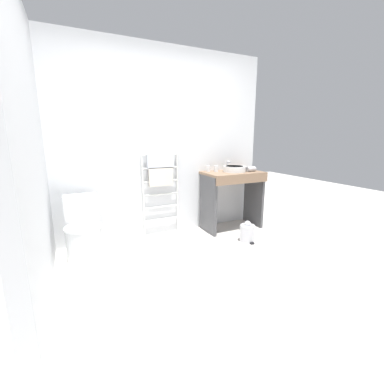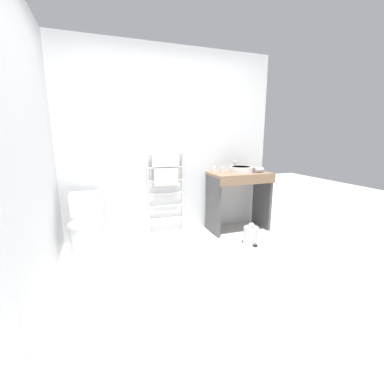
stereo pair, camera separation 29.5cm
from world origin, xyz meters
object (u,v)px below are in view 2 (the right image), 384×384
object	(u,v)px
cup_near_edge	(222,169)
cup_near_wall	(214,169)
towel_radiator	(166,176)
trash_bin	(251,235)
hair_dryer	(258,170)
sink_basin	(241,169)
toilet	(88,230)

from	to	relation	value
cup_near_edge	cup_near_wall	bearing A→B (deg)	144.16
towel_radiator	trash_bin	size ratio (longest dim) A/B	4.14
hair_dryer	sink_basin	bearing A→B (deg)	165.00
towel_radiator	cup_near_wall	distance (m)	0.73
towel_radiator	sink_basin	bearing A→B (deg)	-11.48
towel_radiator	hair_dryer	world-z (taller)	towel_radiator
towel_radiator	cup_near_edge	distance (m)	0.83
toilet	sink_basin	xyz separation A→B (m)	(2.12, 0.13, 0.62)
toilet	towel_radiator	bearing A→B (deg)	18.06
trash_bin	cup_near_edge	bearing A→B (deg)	100.90
toilet	hair_dryer	xyz separation A→B (m)	(2.36, 0.06, 0.61)
toilet	cup_near_edge	size ratio (longest dim) A/B	8.16
towel_radiator	sink_basin	world-z (taller)	towel_radiator
toilet	cup_near_wall	world-z (taller)	cup_near_wall
cup_near_wall	hair_dryer	xyz separation A→B (m)	(0.59, -0.24, -0.01)
sink_basin	cup_near_wall	world-z (taller)	cup_near_wall
hair_dryer	cup_near_edge	bearing A→B (deg)	160.59
hair_dryer	toilet	bearing A→B (deg)	-178.56
towel_radiator	cup_near_edge	bearing A→B (deg)	-7.57
cup_near_wall	hair_dryer	distance (m)	0.64
towel_radiator	cup_near_wall	xyz separation A→B (m)	(0.72, -0.04, 0.07)
sink_basin	hair_dryer	distance (m)	0.26
hair_dryer	cup_near_wall	bearing A→B (deg)	157.57
towel_radiator	trash_bin	world-z (taller)	towel_radiator
toilet	towel_radiator	size ratio (longest dim) A/B	0.61
towel_radiator	trash_bin	xyz separation A→B (m)	(0.94, -0.75, -0.72)
hair_dryer	trash_bin	bearing A→B (deg)	-128.66
cup_near_edge	trash_bin	size ratio (longest dim) A/B	0.31
toilet	cup_near_edge	bearing A→B (deg)	7.11
cup_near_edge	hair_dryer	xyz separation A→B (m)	(0.49, -0.17, -0.01)
cup_near_edge	hair_dryer	world-z (taller)	cup_near_edge
towel_radiator	cup_near_edge	xyz separation A→B (m)	(0.82, -0.11, 0.07)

